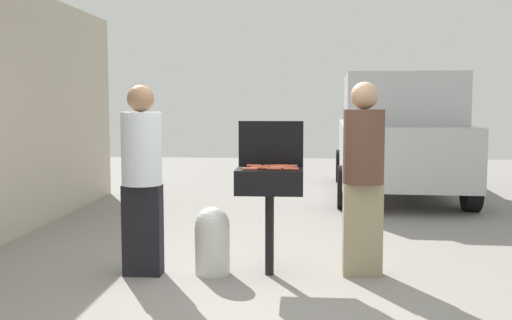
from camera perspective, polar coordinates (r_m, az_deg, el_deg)
name	(u,v)px	position (r m, az deg, el deg)	size (l,w,h in m)	color
ground_plane	(257,283)	(5.36, 0.08, -11.49)	(24.00, 24.00, 0.00)	gray
bbq_grill	(270,185)	(5.45, 1.29, -2.35)	(0.60, 0.44, 0.97)	black
grill_lid_open	(271,144)	(5.63, 1.41, 1.55)	(0.60, 0.05, 0.42)	black
hot_dog_0	(274,169)	(5.29, 1.68, -0.84)	(0.03, 0.03, 0.13)	#B74C33
hot_dog_1	(270,166)	(5.53, 1.36, -0.57)	(0.03, 0.03, 0.13)	#AD4228
hot_dog_2	(254,166)	(5.56, -0.21, -0.54)	(0.03, 0.03, 0.13)	#AD4228
hot_dog_3	(291,169)	(5.31, 3.27, -0.83)	(0.03, 0.03, 0.13)	#AD4228
hot_dog_4	(283,167)	(5.47, 2.51, -0.64)	(0.03, 0.03, 0.13)	#AD4228
hot_dog_5	(261,167)	(5.44, 0.47, -0.66)	(0.03, 0.03, 0.13)	#AD4228
hot_dog_6	(255,166)	(5.50, -0.14, -0.59)	(0.03, 0.03, 0.13)	#AD4228
hot_dog_7	(264,168)	(5.35, 0.74, -0.77)	(0.03, 0.03, 0.13)	#AD4228
hot_dog_8	(259,168)	(5.38, 0.25, -0.74)	(0.03, 0.03, 0.13)	#C6593D
hot_dog_9	(287,167)	(5.44, 2.94, -0.67)	(0.03, 0.03, 0.13)	#AD4228
hot_dog_10	(277,167)	(5.41, 2.01, -0.70)	(0.03, 0.03, 0.13)	#C6593D
hot_dog_11	(277,168)	(5.38, 1.98, -0.73)	(0.03, 0.03, 0.13)	#C6593D
hot_dog_12	(250,169)	(5.29, -0.59, -0.84)	(0.03, 0.03, 0.13)	#C6593D
hot_dog_13	(280,166)	(5.55, 2.32, -0.54)	(0.03, 0.03, 0.13)	#AD4228
hot_dog_14	(291,169)	(5.28, 3.31, -0.86)	(0.03, 0.03, 0.13)	#B74C33
hot_dog_15	(290,166)	(5.52, 3.23, -0.59)	(0.03, 0.03, 0.13)	#C6593D
propane_tank	(212,239)	(5.57, -4.13, -7.44)	(0.32, 0.32, 0.62)	silver
person_left	(142,173)	(5.53, -10.67, -1.20)	(0.36, 0.36, 1.72)	black
person_right	(363,171)	(5.51, 10.05, -1.06)	(0.37, 0.37, 1.74)	gray
parked_minivan	(398,135)	(10.52, 13.16, 2.34)	(2.20, 4.49, 2.02)	#B7B7BC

